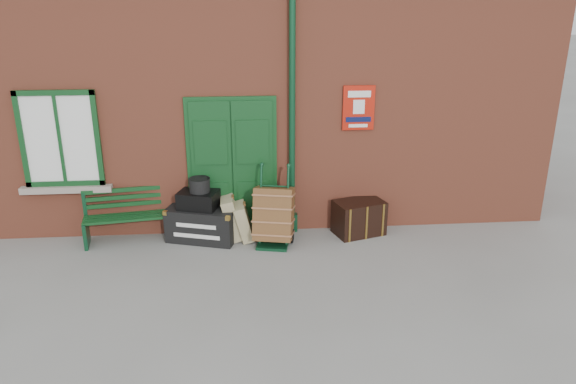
{
  "coord_description": "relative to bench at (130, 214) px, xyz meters",
  "views": [
    {
      "loc": [
        -0.12,
        -7.1,
        3.83
      ],
      "look_at": [
        0.52,
        0.6,
        1.0
      ],
      "focal_mm": 35.0,
      "sensor_mm": 36.0,
      "label": 1
    }
  ],
  "objects": [
    {
      "name": "suitcase_front",
      "position": [
        1.8,
        -0.13,
        -0.13
      ],
      "size": [
        0.33,
        0.45,
        0.61
      ],
      "primitive_type": "cube",
      "rotation": [
        0.0,
        -0.25,
        0.02
      ],
      "color": "tan",
      "rests_on": "ground"
    },
    {
      "name": "suitcase_back",
      "position": [
        1.62,
        -0.06,
        -0.08
      ],
      "size": [
        0.36,
        0.5,
        0.71
      ],
      "primitive_type": "cube",
      "rotation": [
        0.0,
        -0.23,
        0.02
      ],
      "color": "tan",
      "rests_on": "ground"
    },
    {
      "name": "ground",
      "position": [
        1.95,
        -1.31,
        -0.44
      ],
      "size": [
        80.0,
        80.0,
        0.0
      ],
      "primitive_type": "plane",
      "color": "gray",
      "rests_on": "ground"
    },
    {
      "name": "hatbox",
      "position": [
        1.13,
        -0.06,
        0.48
      ],
      "size": [
        0.41,
        0.41,
        0.22
      ],
      "primitive_type": "cylinder",
      "rotation": [
        0.0,
        0.0,
        -0.3
      ],
      "color": "black",
      "rests_on": "strongbox"
    },
    {
      "name": "strongbox",
      "position": [
        1.1,
        -0.06,
        0.24
      ],
      "size": [
        0.7,
        0.59,
        0.27
      ],
      "primitive_type": "cube",
      "rotation": [
        0.0,
        0.0,
        -0.3
      ],
      "color": "black",
      "rests_on": "houdini_trunk"
    },
    {
      "name": "bench",
      "position": [
        0.0,
        0.0,
        0.0
      ],
      "size": [
        1.46,
        0.64,
        0.87
      ],
      "rotation": [
        0.0,
        0.0,
        0.15
      ],
      "color": "#103D19",
      "rests_on": "ground"
    },
    {
      "name": "houdini_trunk",
      "position": [
        1.15,
        -0.06,
        -0.17
      ],
      "size": [
        1.21,
        0.89,
        0.54
      ],
      "primitive_type": "cube",
      "rotation": [
        0.0,
        0.0,
        -0.3
      ],
      "color": "black",
      "rests_on": "ground"
    },
    {
      "name": "dark_trunk",
      "position": [
        3.68,
        -0.06,
        -0.16
      ],
      "size": [
        0.89,
        0.72,
        0.56
      ],
      "primitive_type": "cube",
      "rotation": [
        0.0,
        0.0,
        0.3
      ],
      "color": "black",
      "rests_on": "ground"
    },
    {
      "name": "porter_trolley",
      "position": [
        2.27,
        -0.31,
        0.04
      ],
      "size": [
        0.71,
        0.75,
        1.24
      ],
      "rotation": [
        0.0,
        0.0,
        -0.2
      ],
      "color": "#0E381F",
      "rests_on": "ground"
    },
    {
      "name": "station_building",
      "position": [
        1.94,
        2.18,
        1.72
      ],
      "size": [
        10.3,
        4.3,
        4.36
      ],
      "color": "#A34D34",
      "rests_on": "ground"
    }
  ]
}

